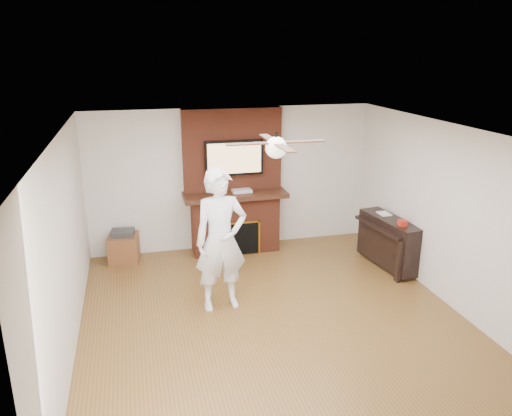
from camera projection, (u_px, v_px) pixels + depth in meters
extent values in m
cube|color=brown|center=(274.00, 325.00, 6.68)|extent=(5.36, 5.86, 0.18)
cube|color=white|center=(276.00, 125.00, 5.86)|extent=(5.36, 5.86, 0.18)
cube|color=beige|center=(231.00, 178.00, 8.89)|extent=(5.36, 0.18, 2.50)
cube|color=beige|center=(384.00, 364.00, 3.64)|extent=(5.36, 0.18, 2.50)
cube|color=beige|center=(56.00, 251.00, 5.66)|extent=(0.18, 5.86, 2.50)
cube|color=beige|center=(455.00, 216.00, 6.87)|extent=(0.18, 5.86, 2.50)
cube|color=maroon|center=(235.00, 223.00, 8.80)|extent=(1.50, 0.50, 1.00)
cube|color=black|center=(235.00, 195.00, 8.61)|extent=(1.78, 0.64, 0.08)
cube|color=maroon|center=(232.00, 150.00, 8.55)|extent=(1.70, 0.20, 1.42)
cube|color=black|center=(238.00, 239.00, 8.63)|extent=(0.70, 0.06, 0.55)
cube|color=#BF8C2D|center=(238.00, 223.00, 8.53)|extent=(0.78, 0.02, 0.03)
cube|color=#BF8C2D|center=(217.00, 241.00, 8.53)|extent=(0.03, 0.02, 0.61)
cube|color=#BF8C2D|center=(259.00, 237.00, 8.71)|extent=(0.03, 0.02, 0.61)
cube|color=black|center=(234.00, 158.00, 8.45)|extent=(1.00, 0.07, 0.60)
cube|color=#D9B172|center=(235.00, 158.00, 8.41)|extent=(0.92, 0.01, 0.52)
cylinder|color=black|center=(276.00, 138.00, 5.91)|extent=(0.04, 0.04, 0.14)
sphere|color=white|center=(276.00, 148.00, 5.94)|extent=(0.26, 0.26, 0.26)
cube|color=black|center=(302.00, 141.00, 6.00)|extent=(0.55, 0.11, 0.01)
cube|color=black|center=(269.00, 138.00, 6.23)|extent=(0.11, 0.55, 0.01)
cube|color=black|center=(249.00, 144.00, 5.84)|extent=(0.55, 0.11, 0.01)
cube|color=black|center=(284.00, 148.00, 5.62)|extent=(0.11, 0.55, 0.01)
imported|color=silver|center=(221.00, 240.00, 6.70)|extent=(0.77, 0.55, 1.97)
cube|color=brown|center=(124.00, 248.00, 8.42)|extent=(0.54, 0.54, 0.46)
cube|color=#2A2A2D|center=(123.00, 233.00, 8.34)|extent=(0.40, 0.34, 0.09)
cube|color=black|center=(389.00, 241.00, 8.15)|extent=(0.54, 1.31, 0.78)
cube|color=black|center=(399.00, 261.00, 7.62)|extent=(0.06, 0.10, 0.68)
cube|color=black|center=(366.00, 236.00, 8.67)|extent=(0.06, 0.10, 0.68)
cube|color=black|center=(379.00, 227.00, 8.02)|extent=(0.29, 1.18, 0.05)
cube|color=silver|center=(384.00, 214.00, 8.25)|extent=(0.18, 0.24, 0.01)
cube|color=#A62314|center=(403.00, 223.00, 7.70)|extent=(0.12, 0.12, 0.09)
cube|color=silver|center=(242.00, 191.00, 8.60)|extent=(0.35, 0.21, 0.05)
cylinder|color=#C56317|center=(233.00, 249.00, 8.80)|extent=(0.08, 0.08, 0.13)
cylinder|color=#447A30|center=(238.00, 251.00, 8.77)|extent=(0.08, 0.08, 0.10)
cylinder|color=beige|center=(248.00, 249.00, 8.84)|extent=(0.08, 0.08, 0.10)
cylinder|color=teal|center=(249.00, 250.00, 8.83)|extent=(0.05, 0.05, 0.08)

